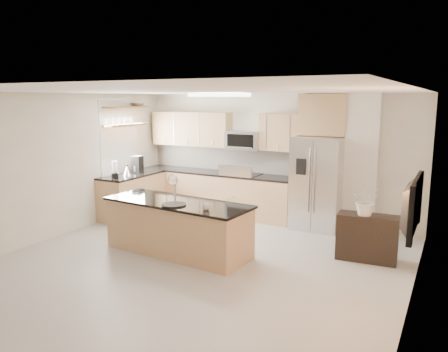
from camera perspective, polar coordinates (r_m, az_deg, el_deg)
The scene contains 26 objects.
floor at distance 6.71m, azimuth -4.24°, elevation -11.79°, with size 6.50×6.50×0.00m, color #A8A5A0.
ceiling at distance 6.23m, azimuth -4.56°, elevation 11.00°, with size 6.00×6.50×0.02m, color white.
wall_back at distance 9.21m, azimuth 6.55°, elevation 2.55°, with size 6.00×0.02×2.60m, color beige.
wall_left at distance 8.33m, azimuth -22.07°, elevation 1.08°, with size 0.02×6.50×2.60m, color beige.
wall_right at distance 5.39m, azimuth 23.65°, elevation -3.61°, with size 0.02×6.50×2.60m, color beige.
back_counter at distance 9.59m, azimuth -1.08°, elevation -2.11°, with size 3.55×0.66×1.44m.
left_counter at distance 9.53m, azimuth -11.93°, elevation -2.47°, with size 0.66×1.50×0.92m.
range at distance 9.30m, azimuth 2.26°, elevation -2.50°, with size 0.76×0.64×1.14m.
upper_cabinets at distance 9.57m, azimuth -1.06°, elevation 6.05°, with size 3.50×0.33×0.75m.
microwave at distance 9.23m, azimuth 2.64°, elevation 4.68°, with size 0.76×0.40×0.40m.
refrigerator at distance 8.59m, azimuth 12.14°, elevation -0.93°, with size 0.92×0.78×1.78m.
partition_column at distance 8.57m, azimuth 17.55°, elevation 1.58°, with size 0.60×0.30×2.60m, color beige.
window at distance 9.55m, azimuth -13.58°, elevation 4.71°, with size 0.04×1.15×1.65m.
shelf_lower at distance 9.52m, azimuth -12.68°, elevation 6.54°, with size 0.30×1.20×0.04m, color #9C663E.
shelf_upper at distance 9.51m, azimuth -12.77°, elevation 8.77°, with size 0.30×1.20×0.04m, color #9C663E.
ceiling_fixture at distance 7.81m, azimuth -0.61°, elevation 10.55°, with size 1.00×0.50×0.06m, color white.
island at distance 7.22m, azimuth -6.05°, elevation -6.60°, with size 2.54×1.09×1.28m.
credenza at distance 7.21m, azimuth 18.20°, elevation -7.66°, with size 0.91×0.38×0.73m, color black.
cup at distance 6.53m, azimuth -2.38°, elevation -4.04°, with size 0.12×0.12×0.09m, color silver.
platter at distance 6.85m, azimuth -6.58°, elevation -3.73°, with size 0.39×0.39×0.02m, color black.
blender at distance 9.06m, azimuth -14.08°, elevation 0.70°, with size 0.15×0.15×0.34m.
kettle at distance 9.26m, azimuth -12.54°, elevation 0.69°, with size 0.19×0.19×0.24m.
coffee_maker at distance 9.61m, azimuth -11.28°, elevation 1.47°, with size 0.24×0.27×0.36m.
bowl at distance 9.81m, azimuth -11.26°, elevation 9.23°, with size 0.38×0.38×0.09m, color silver.
flower_vase at distance 6.99m, azimuth 18.17°, elevation -2.14°, with size 0.63×0.55×0.70m, color beige.
television at distance 5.19m, azimuth 22.51°, elevation -3.46°, with size 1.08×0.14×0.62m, color black.
Camera 1 is at (3.36, -5.24, 2.50)m, focal length 35.00 mm.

